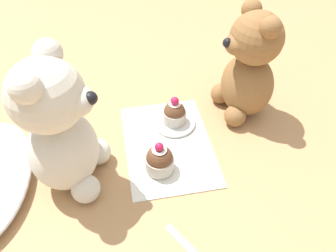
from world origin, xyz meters
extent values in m
plane|color=tan|center=(0.00, 0.00, 0.00)|extent=(4.00, 4.00, 0.00)
cube|color=silver|center=(0.00, 0.00, 0.00)|extent=(0.26, 0.18, 0.01)
ellipsoid|color=beige|center=(-0.05, 0.20, 0.08)|extent=(0.16, 0.15, 0.15)
sphere|color=beige|center=(-0.05, 0.20, 0.20)|extent=(0.12, 0.12, 0.12)
ellipsoid|color=beige|center=(-0.06, 0.15, 0.20)|extent=(0.07, 0.07, 0.05)
sphere|color=black|center=(-0.07, 0.13, 0.20)|extent=(0.02, 0.02, 0.02)
sphere|color=beige|center=(-0.09, 0.21, 0.25)|extent=(0.05, 0.05, 0.05)
sphere|color=beige|center=(-0.01, 0.19, 0.25)|extent=(0.05, 0.05, 0.05)
sphere|color=beige|center=(-0.10, 0.17, 0.03)|extent=(0.05, 0.05, 0.05)
sphere|color=beige|center=(-0.02, 0.15, 0.03)|extent=(0.05, 0.05, 0.05)
ellipsoid|color=olive|center=(0.08, -0.19, 0.07)|extent=(0.14, 0.12, 0.14)
sphere|color=olive|center=(0.08, -0.19, 0.19)|extent=(0.11, 0.11, 0.11)
ellipsoid|color=olive|center=(0.08, -0.15, 0.18)|extent=(0.06, 0.05, 0.04)
sphere|color=black|center=(0.07, -0.13, 0.19)|extent=(0.02, 0.02, 0.02)
sphere|color=olive|center=(0.12, -0.19, 0.23)|extent=(0.04, 0.04, 0.04)
sphere|color=olive|center=(0.04, -0.20, 0.23)|extent=(0.04, 0.04, 0.04)
sphere|color=olive|center=(0.12, -0.15, 0.02)|extent=(0.05, 0.05, 0.05)
sphere|color=olive|center=(0.04, -0.16, 0.02)|extent=(0.05, 0.05, 0.05)
cylinder|color=#B2ADA3|center=(-0.06, 0.03, 0.02)|extent=(0.06, 0.06, 0.03)
sphere|color=brown|center=(-0.06, 0.03, 0.04)|extent=(0.05, 0.05, 0.05)
cylinder|color=white|center=(-0.06, 0.03, 0.06)|extent=(0.03, 0.03, 0.00)
sphere|color=#B71947|center=(-0.06, 0.03, 0.07)|extent=(0.02, 0.02, 0.02)
cylinder|color=silver|center=(0.06, -0.03, 0.01)|extent=(0.09, 0.09, 0.01)
cylinder|color=#B2ADA3|center=(0.06, -0.03, 0.03)|extent=(0.05, 0.05, 0.03)
sphere|color=brown|center=(0.06, -0.03, 0.04)|extent=(0.05, 0.05, 0.05)
cylinder|color=white|center=(0.06, -0.03, 0.06)|extent=(0.03, 0.03, 0.00)
sphere|color=#B71947|center=(0.06, -0.03, 0.07)|extent=(0.02, 0.02, 0.02)
cylinder|color=#EADB66|center=(0.21, 0.22, 0.03)|extent=(0.05, 0.05, 0.07)
camera|label=1|loc=(-0.46, 0.09, 0.52)|focal=35.00mm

